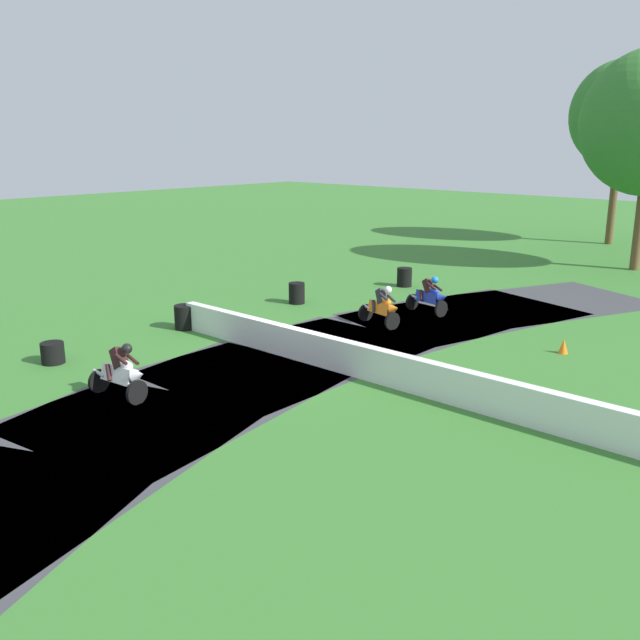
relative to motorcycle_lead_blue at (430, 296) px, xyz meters
The scene contains 12 objects.
ground_plane 7.09m from the motorcycle_lead_blue, 89.93° to the right, with size 120.00×120.00×0.00m, color #38752D.
track_asphalt 7.16m from the motorcycle_lead_blue, 81.26° to the right, with size 9.30×32.18×0.01m.
safety_barrier 8.73m from the motorcycle_lead_blue, 53.34° to the right, with size 0.30×19.87×0.90m, color white.
motorcycle_lead_blue is the anchor object (origin of this frame).
motorcycle_chase_orange 2.48m from the motorcycle_lead_blue, 96.05° to the right, with size 1.72×1.05×1.43m.
motorcycle_trailing_white 12.13m from the motorcycle_lead_blue, 93.96° to the right, with size 1.67×0.93×1.43m.
tire_stack_near 4.69m from the motorcycle_lead_blue, 136.79° to the left, with size 0.64×0.64×0.80m.
tire_stack_mid_a 5.11m from the motorcycle_lead_blue, 155.14° to the right, with size 0.61×0.61×0.80m.
tire_stack_mid_b 8.71m from the motorcycle_lead_blue, 123.58° to the right, with size 0.69×0.69×0.80m.
tire_stack_far 12.84m from the motorcycle_lead_blue, 111.10° to the right, with size 0.64×0.64×0.60m.
traffic_cone 5.79m from the motorcycle_lead_blue, 13.87° to the right, with size 0.28×0.28×0.44m, color orange.
tree_far_left 22.69m from the motorcycle_lead_blue, 94.08° to the left, with size 5.86×5.86×10.56m.
Camera 1 is at (13.29, -13.36, 6.12)m, focal length 38.40 mm.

